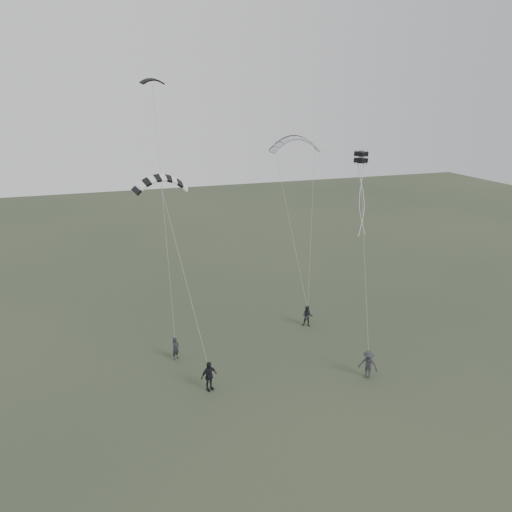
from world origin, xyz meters
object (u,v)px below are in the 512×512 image
object	(u,v)px
kite_pale_large	(296,138)
kite_box	(361,157)
kite_striped	(160,178)
flyer_left	(176,348)
flyer_center	(209,376)
flyer_far	(368,365)
flyer_right	(307,316)
kite_dark_small	(152,79)

from	to	relation	value
kite_pale_large	kite_box	distance (m)	9.09
kite_pale_large	kite_striped	bearing A→B (deg)	-144.53
kite_box	flyer_left	bearing A→B (deg)	158.00
kite_pale_large	kite_box	world-z (taller)	kite_pale_large
flyer_center	flyer_far	xyz separation A→B (m)	(9.81, -1.93, -0.00)
flyer_right	flyer_far	size ratio (longest dim) A/B	0.88
flyer_center	kite_dark_small	world-z (taller)	kite_dark_small
kite_dark_small	flyer_right	bearing A→B (deg)	-45.53
kite_pale_large	kite_striped	world-z (taller)	kite_pale_large
kite_dark_small	kite_box	size ratio (longest dim) A/B	2.31
flyer_center	flyer_right	bearing A→B (deg)	12.55
kite_box	kite_striped	bearing A→B (deg)	153.60
kite_box	kite_dark_small	bearing A→B (deg)	129.38
kite_dark_small	flyer_left	bearing A→B (deg)	-111.94
flyer_left	flyer_far	size ratio (longest dim) A/B	0.85
flyer_left	kite_striped	xyz separation A→B (m)	(-0.20, 1.04, 11.39)
flyer_left	kite_pale_large	size ratio (longest dim) A/B	0.37
flyer_right	flyer_center	xyz separation A→B (m)	(-9.30, -6.10, 0.11)
kite_striped	kite_box	distance (m)	13.53
flyer_left	kite_striped	bearing A→B (deg)	62.41
flyer_far	kite_pale_large	world-z (taller)	kite_pale_large
flyer_right	flyer_far	xyz separation A→B (m)	(0.51, -8.03, 0.11)
kite_striped	kite_box	size ratio (longest dim) A/B	4.64
flyer_center	kite_pale_large	xyz separation A→B (m)	(11.03, 13.24, 12.75)
kite_pale_large	kite_box	bearing A→B (deg)	-80.56
flyer_left	flyer_right	world-z (taller)	flyer_right
flyer_left	kite_box	bearing A→B (deg)	-38.97
kite_dark_small	flyer_center	bearing A→B (deg)	-104.14
flyer_right	kite_dark_small	distance (m)	20.69
kite_box	flyer_right	bearing A→B (deg)	123.87
flyer_left	flyer_right	bearing A→B (deg)	-29.03
flyer_center	kite_pale_large	size ratio (longest dim) A/B	0.43
kite_dark_small	kite_box	distance (m)	15.46
kite_striped	flyer_center	bearing A→B (deg)	-80.01
flyer_right	kite_pale_large	world-z (taller)	kite_pale_large
kite_dark_small	kite_striped	xyz separation A→B (m)	(-0.68, -5.96, -5.94)
kite_striped	flyer_right	bearing A→B (deg)	-1.24
flyer_far	kite_box	xyz separation A→B (m)	(2.19, 6.16, 12.14)
flyer_left	kite_striped	size ratio (longest dim) A/B	0.47
kite_pale_large	flyer_left	bearing A→B (deg)	-140.81
kite_dark_small	kite_box	world-z (taller)	kite_dark_small
flyer_center	kite_box	bearing A→B (deg)	-1.30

